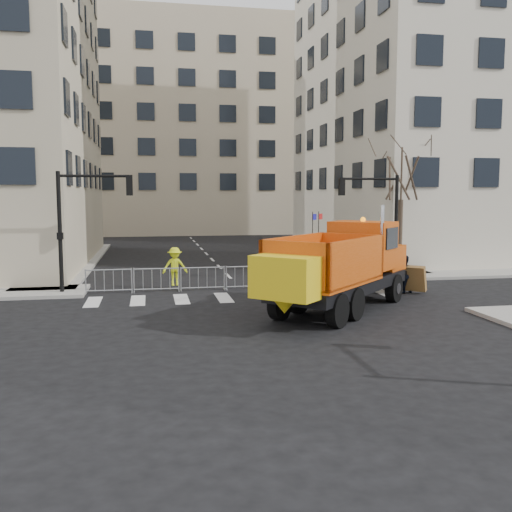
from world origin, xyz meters
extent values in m
plane|color=black|center=(0.00, 0.00, 0.00)|extent=(120.00, 120.00, 0.00)
cube|color=gray|center=(0.00, 8.50, 0.07)|extent=(64.00, 5.00, 0.15)
cube|color=beige|center=(20.00, 22.00, 16.00)|extent=(22.00, 22.00, 32.00)
cube|color=#C0B093|center=(0.00, 52.00, 12.00)|extent=(30.00, 18.00, 24.00)
cylinder|color=black|center=(-8.00, 7.50, 2.70)|extent=(0.18, 0.18, 5.40)
cylinder|color=black|center=(8.50, 9.50, 2.70)|extent=(0.18, 0.18, 5.40)
cube|color=black|center=(2.96, 2.04, 1.00)|extent=(6.96, 7.14, 0.47)
cylinder|color=black|center=(4.04, 4.77, 0.58)|extent=(1.06, 1.09, 1.16)
cylinder|color=black|center=(5.64, 3.25, 0.58)|extent=(1.06, 1.09, 1.16)
cylinder|color=black|center=(1.22, 1.81, 0.58)|extent=(1.06, 1.09, 1.16)
cylinder|color=black|center=(2.82, 0.29, 0.58)|extent=(1.06, 1.09, 1.16)
cylinder|color=black|center=(0.28, 0.82, 0.58)|extent=(1.06, 1.09, 1.16)
cylinder|color=black|center=(1.87, -0.70, 0.58)|extent=(1.06, 1.09, 1.16)
cube|color=#C5480A|center=(5.28, 4.47, 1.73)|extent=(2.76, 2.74, 1.05)
cube|color=#C5480A|center=(4.34, 3.48, 2.36)|extent=(2.91, 2.88, 1.89)
cylinder|color=silver|center=(4.59, 2.15, 2.73)|extent=(0.15, 0.15, 2.52)
cube|color=#C5480A|center=(1.94, 0.97, 2.10)|extent=(5.09, 5.16, 1.73)
cube|color=yellow|center=(-0.01, -1.08, 1.79)|extent=(2.25, 2.21, 1.37)
cube|color=brown|center=(6.51, 5.76, 0.68)|extent=(2.85, 2.76, 1.18)
imported|color=black|center=(5.45, 6.68, 1.00)|extent=(0.84, 0.68, 2.00)
imported|color=black|center=(7.00, 5.25, 0.84)|extent=(0.93, 0.79, 1.68)
imported|color=black|center=(5.61, 7.00, 0.85)|extent=(0.79, 1.08, 1.70)
imported|color=#E0EF1C|center=(-3.03, 8.32, 1.05)|extent=(1.20, 0.74, 1.79)
cube|color=#9E1C0C|center=(4.01, 9.03, 0.70)|extent=(0.52, 0.48, 1.10)
camera|label=1|loc=(-4.18, -18.38, 4.37)|focal=40.00mm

